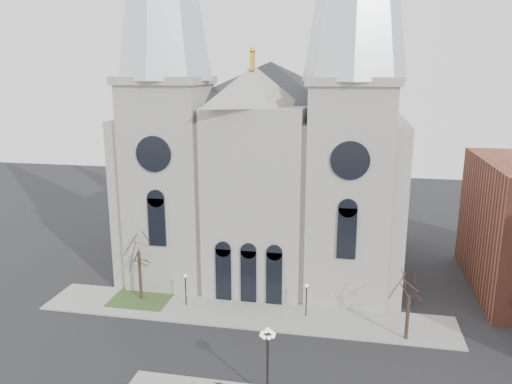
# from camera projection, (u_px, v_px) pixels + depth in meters

# --- Properties ---
(ground) EXTENTS (160.00, 160.00, 0.00)m
(ground) POSITION_uv_depth(u_px,v_px,m) (213.00, 381.00, 37.89)
(ground) COLOR black
(ground) RESTS_ON ground
(sidewalk_far) EXTENTS (40.00, 6.00, 0.14)m
(sidewalk_far) POSITION_uv_depth(u_px,v_px,m) (244.00, 313.00, 48.37)
(sidewalk_far) COLOR gray
(sidewalk_far) RESTS_ON ground
(grass_patch) EXTENTS (6.00, 5.00, 0.18)m
(grass_patch) POSITION_uv_depth(u_px,v_px,m) (142.00, 299.00, 51.36)
(grass_patch) COLOR #28431D
(grass_patch) RESTS_ON ground
(cathedral) EXTENTS (33.00, 26.66, 54.00)m
(cathedral) POSITION_uv_depth(u_px,v_px,m) (266.00, 112.00, 55.34)
(cathedral) COLOR #9A978F
(cathedral) RESTS_ON ground
(tree_left) EXTENTS (3.20, 3.20, 7.50)m
(tree_left) POSITION_uv_depth(u_px,v_px,m) (139.00, 248.00, 50.07)
(tree_left) COLOR black
(tree_left) RESTS_ON ground
(tree_right) EXTENTS (3.20, 3.20, 6.00)m
(tree_right) POSITION_uv_depth(u_px,v_px,m) (409.00, 293.00, 42.63)
(tree_right) COLOR black
(tree_right) RESTS_ON ground
(ped_lamp_left) EXTENTS (0.32, 0.32, 3.26)m
(ped_lamp_left) POSITION_uv_depth(u_px,v_px,m) (186.00, 284.00, 49.43)
(ped_lamp_left) COLOR black
(ped_lamp_left) RESTS_ON sidewalk_far
(ped_lamp_right) EXTENTS (0.32, 0.32, 3.26)m
(ped_lamp_right) POSITION_uv_depth(u_px,v_px,m) (306.00, 295.00, 47.19)
(ped_lamp_right) COLOR black
(ped_lamp_right) RESTS_ON sidewalk_far
(globe_lamp) EXTENTS (1.55, 1.55, 5.46)m
(globe_lamp) POSITION_uv_depth(u_px,v_px,m) (268.00, 354.00, 35.06)
(globe_lamp) COLOR black
(globe_lamp) RESTS_ON sidewalk_near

